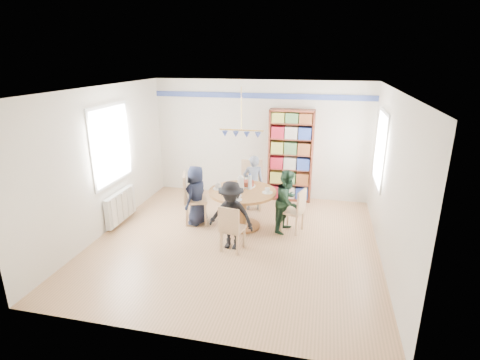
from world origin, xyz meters
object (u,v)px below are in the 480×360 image
(radiator, at_px, (121,206))
(chair_left, at_px, (191,196))
(bookshelf, at_px, (290,157))
(chair_near, at_px, (231,227))
(person_far, at_px, (253,183))
(dining_table, at_px, (242,200))
(person_near, at_px, (231,216))
(chair_right, at_px, (296,209))
(chair_far, at_px, (252,182))
(person_left, at_px, (196,195))
(person_right, at_px, (287,201))

(radiator, xyz_separation_m, chair_left, (1.37, 0.33, 0.21))
(bookshelf, bearing_deg, chair_near, -104.82)
(radiator, relative_size, person_far, 0.82)
(dining_table, distance_m, person_near, 0.88)
(chair_left, xyz_separation_m, chair_near, (1.06, -0.98, -0.10))
(person_far, bearing_deg, person_near, 70.27)
(chair_right, xyz_separation_m, bookshelf, (-0.30, 1.68, 0.56))
(chair_left, relative_size, person_near, 0.84)
(chair_far, bearing_deg, person_near, -89.26)
(chair_right, height_order, person_left, person_left)
(chair_far, bearing_deg, radiator, -149.24)
(chair_left, xyz_separation_m, person_left, (0.12, -0.02, 0.03))
(dining_table, bearing_deg, chair_far, 91.47)
(bookshelf, bearing_deg, person_far, -132.27)
(person_left, bearing_deg, person_right, 104.41)
(chair_right, bearing_deg, person_near, -139.77)
(chair_right, relative_size, person_right, 0.71)
(chair_near, bearing_deg, dining_table, 91.64)
(person_left, xyz_separation_m, person_far, (0.95, 0.96, 0.01))
(dining_table, height_order, person_left, person_left)
(radiator, distance_m, person_left, 1.54)
(person_right, bearing_deg, chair_far, 56.86)
(chair_left, height_order, person_far, person_far)
(chair_far, bearing_deg, person_right, -49.39)
(chair_right, height_order, person_near, person_near)
(chair_near, bearing_deg, chair_right, 45.20)
(chair_left, distance_m, person_left, 0.12)
(person_near, relative_size, bookshelf, 0.58)
(dining_table, xyz_separation_m, chair_left, (-1.03, -0.03, 0.01))
(person_right, height_order, person_near, person_near)
(radiator, bearing_deg, person_right, 6.54)
(person_left, distance_m, person_near, 1.23)
(chair_far, bearing_deg, person_left, -128.83)
(person_far, bearing_deg, chair_left, 22.76)
(chair_left, height_order, chair_right, chair_left)
(bookshelf, bearing_deg, chair_right, -80.01)
(bookshelf, bearing_deg, chair_far, -140.85)
(chair_far, bearing_deg, bookshelf, 39.15)
(person_far, bearing_deg, chair_right, 119.45)
(radiator, height_order, dining_table, dining_table)
(chair_right, relative_size, person_left, 0.72)
(dining_table, distance_m, person_left, 0.92)
(chair_right, distance_m, chair_far, 1.50)
(person_near, bearing_deg, chair_near, -71.26)
(chair_near, xyz_separation_m, person_right, (0.84, 1.03, 0.14))
(dining_table, height_order, person_near, person_near)
(bookshelf, bearing_deg, person_right, -85.78)
(person_far, relative_size, bookshelf, 0.58)
(chair_right, bearing_deg, person_left, -178.48)
(chair_near, bearing_deg, person_near, 102.94)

